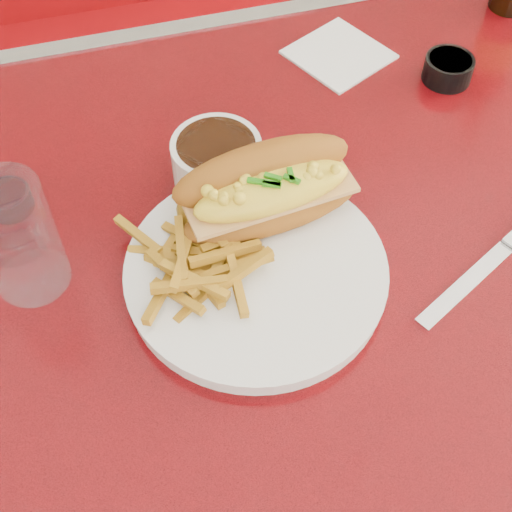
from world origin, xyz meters
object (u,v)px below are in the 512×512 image
object	(u,v)px
dinner_plate	(256,272)
water_tumbler	(18,238)
gravy_ramekin	(217,161)
booth_bench_far	(188,97)
diner_table	(307,305)
sauce_cup_right	(448,68)
fork	(313,261)
mac_hoagie	(268,189)
sauce_cup_left	(9,199)
knife	(501,251)

from	to	relation	value
dinner_plate	water_tumbler	world-z (taller)	water_tumbler
gravy_ramekin	booth_bench_far	bearing A→B (deg)	83.01
diner_table	sauce_cup_right	xyz separation A→B (m)	(0.25, 0.19, 0.18)
dinner_plate	fork	xyz separation A→B (m)	(0.06, -0.01, 0.01)
fork	mac_hoagie	bearing A→B (deg)	9.00
gravy_ramekin	sauce_cup_left	size ratio (longest dim) A/B	2.21
booth_bench_far	fork	size ratio (longest dim) A/B	7.38
fork	gravy_ramekin	xyz separation A→B (m)	(-0.06, 0.16, 0.01)
sauce_cup_left	dinner_plate	bearing A→B (deg)	-35.62
dinner_plate	mac_hoagie	bearing A→B (deg)	64.18
booth_bench_far	water_tumbler	xyz separation A→B (m)	(-0.31, -0.79, 0.55)
sauce_cup_left	water_tumbler	size ratio (longest dim) A/B	0.43
fork	water_tumbler	world-z (taller)	water_tumbler
gravy_ramekin	sauce_cup_left	bearing A→B (deg)	174.57
fork	sauce_cup_left	bearing A→B (deg)	49.16
diner_table	booth_bench_far	bearing A→B (deg)	90.00
diner_table	sauce_cup_left	size ratio (longest dim) A/B	21.22
booth_bench_far	dinner_plate	world-z (taller)	booth_bench_far
booth_bench_far	sauce_cup_left	size ratio (longest dim) A/B	20.70
dinner_plate	water_tumbler	size ratio (longest dim) A/B	2.45
booth_bench_far	water_tumbler	bearing A→B (deg)	-111.29
booth_bench_far	water_tumbler	size ratio (longest dim) A/B	8.85
mac_hoagie	sauce_cup_right	size ratio (longest dim) A/B	2.46
booth_bench_far	knife	distance (m)	1.04
mac_hoagie	knife	distance (m)	0.26
dinner_plate	water_tumbler	bearing A→B (deg)	163.61
fork	sauce_cup_right	xyz separation A→B (m)	(0.27, 0.25, -0.00)
mac_hoagie	knife	world-z (taller)	mac_hoagie
fork	knife	xyz separation A→B (m)	(0.21, -0.03, -0.02)
booth_bench_far	knife	bearing A→B (deg)	-78.59
dinner_plate	gravy_ramekin	size ratio (longest dim) A/B	2.60
booth_bench_far	mac_hoagie	bearing A→B (deg)	-93.63
diner_table	knife	world-z (taller)	knife
diner_table	water_tumbler	distance (m)	0.39
sauce_cup_left	mac_hoagie	bearing A→B (deg)	-20.72
gravy_ramekin	sauce_cup_right	world-z (taller)	gravy_ramekin
dinner_plate	sauce_cup_right	world-z (taller)	sauce_cup_right
mac_hoagie	gravy_ramekin	size ratio (longest dim) A/B	1.65
fork	knife	distance (m)	0.21
booth_bench_far	sauce_cup_left	xyz separation A→B (m)	(-0.32, -0.69, 0.50)
fork	sauce_cup_right	world-z (taller)	sauce_cup_right
diner_table	water_tumbler	world-z (taller)	water_tumbler
diner_table	dinner_plate	bearing A→B (deg)	-149.52
sauce_cup_left	sauce_cup_right	world-z (taller)	sauce_cup_right
dinner_plate	mac_hoagie	xyz separation A→B (m)	(0.03, 0.07, 0.05)
dinner_plate	gravy_ramekin	world-z (taller)	gravy_ramekin
water_tumbler	knife	xyz separation A→B (m)	(0.49, -0.11, -0.06)
dinner_plate	mac_hoagie	world-z (taller)	mac_hoagie
mac_hoagie	sauce_cup_right	xyz separation A→B (m)	(0.30, 0.17, -0.04)
mac_hoagie	water_tumbler	distance (m)	0.26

